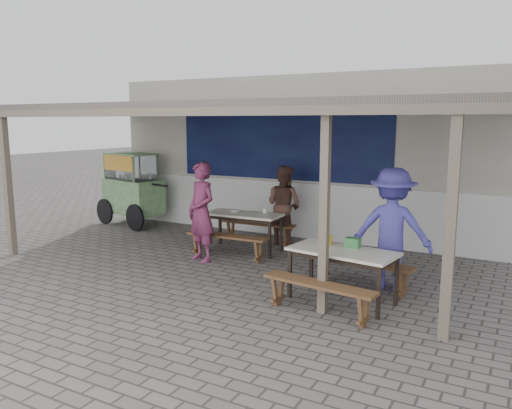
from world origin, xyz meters
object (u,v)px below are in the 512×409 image
object	(u,v)px
patron_right_table	(392,229)
tissue_box	(326,240)
table_right	(343,255)
vendor_cart	(132,186)
table_left	(243,217)
bench_left_street	(227,241)
patron_street_side	(201,212)
patron_wall_side	(284,205)
condiment_bowl	(236,211)
bench_left_wall	(258,228)
donation_box	(353,243)
bench_right_street	(318,291)
bench_right_wall	(362,267)
condiment_jar	(265,211)

from	to	relation	value
patron_right_table	tissue_box	bearing A→B (deg)	37.30
table_right	vendor_cart	xyz separation A→B (m)	(-6.26, 2.62, 0.28)
table_left	tissue_box	distance (m)	2.80
bench_left_street	patron_street_side	xyz separation A→B (m)	(-0.34, -0.33, 0.56)
patron_wall_side	condiment_bowl	size ratio (longest dim) A/B	7.88
table_right	patron_right_table	size ratio (longest dim) A/B	0.85
bench_left_wall	table_right	distance (m)	3.58
patron_wall_side	tissue_box	world-z (taller)	patron_wall_side
bench_left_street	condiment_bowl	distance (m)	0.84
table_right	donation_box	xyz separation A→B (m)	(0.08, 0.20, 0.15)
bench_left_wall	bench_right_street	size ratio (longest dim) A/B	1.00
table_left	donation_box	bearing A→B (deg)	-32.07
bench_right_wall	patron_right_table	distance (m)	0.73
table_right	patron_street_side	bearing A→B (deg)	173.07
patron_wall_side	condiment_jar	distance (m)	0.64
table_left	patron_street_side	world-z (taller)	patron_street_side
bench_right_wall	patron_right_table	bearing A→B (deg)	45.60
patron_right_table	condiment_bowl	distance (m)	3.39
bench_left_street	bench_left_wall	size ratio (longest dim) A/B	1.00
vendor_cart	patron_street_side	size ratio (longest dim) A/B	1.25
table_left	patron_wall_side	distance (m)	0.99
bench_right_wall	patron_street_side	world-z (taller)	patron_street_side
bench_right_street	patron_street_side	xyz separation A→B (m)	(-2.84, 1.44, 0.56)
bench_right_street	table_right	bearing A→B (deg)	90.00
tissue_box	condiment_jar	distance (m)	2.67
vendor_cart	donation_box	size ratio (longest dim) A/B	10.99
table_right	bench_right_street	bearing A→B (deg)	-90.00
bench_left_street	vendor_cart	world-z (taller)	vendor_cart
bench_left_street	tissue_box	size ratio (longest dim) A/B	11.24
condiment_bowl	bench_right_wall	bearing A→B (deg)	-21.42
vendor_cart	patron_wall_side	bearing A→B (deg)	11.57
table_left	patron_street_side	xyz separation A→B (m)	(-0.31, -0.97, 0.23)
bench_left_wall	bench_right_street	xyz separation A→B (m)	(2.55, -3.05, -0.00)
bench_right_street	patron_wall_side	distance (m)	3.91
condiment_jar	condiment_bowl	world-z (taller)	condiment_jar
bench_left_street	donation_box	xyz separation A→B (m)	(2.67, -0.91, 0.48)
table_left	condiment_bowl	xyz separation A→B (m)	(-0.20, 0.04, 0.10)
table_right	patron_wall_side	distance (m)	3.40
patron_right_table	patron_wall_side	bearing A→B (deg)	-40.77
patron_right_table	condiment_bowl	world-z (taller)	patron_right_table
table_left	bench_left_street	size ratio (longest dim) A/B	0.95
vendor_cart	bench_right_street	bearing A→B (deg)	-16.41
bench_left_wall	bench_right_wall	xyz separation A→B (m)	(2.73, -1.74, -0.00)
donation_box	bench_left_street	bearing A→B (deg)	161.24
condiment_jar	bench_left_street	bearing A→B (deg)	-110.42
patron_wall_side	patron_right_table	world-z (taller)	patron_right_table
bench_left_street	patron_wall_side	distance (m)	1.64
table_right	condiment_bowl	world-z (taller)	condiment_bowl
table_right	condiment_jar	xyz separation A→B (m)	(-2.27, 1.99, 0.12)
bench_right_wall	tissue_box	xyz separation A→B (m)	(-0.40, -0.49, 0.48)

